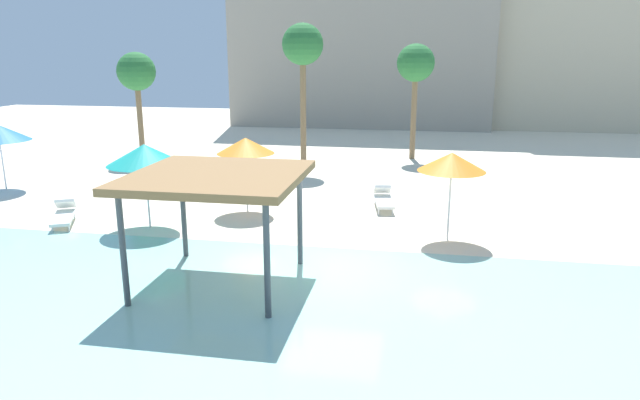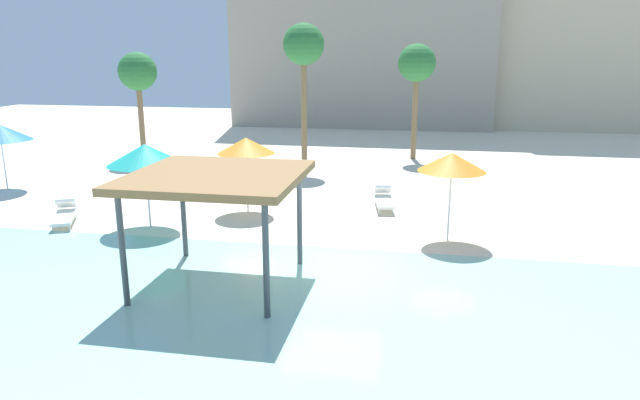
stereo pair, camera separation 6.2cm
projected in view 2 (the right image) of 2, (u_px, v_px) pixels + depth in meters
ground_plane at (335, 269)px, 14.84m from camera, size 80.00×80.00×0.00m
lagoon_water at (288, 378)px, 9.84m from camera, size 44.00×13.50×0.04m
shade_pavilion at (217, 181)px, 13.24m from camera, size 3.91×3.91×2.76m
beach_umbrella_blue_0 at (0, 132)px, 22.76m from camera, size 2.39×2.39×2.66m
beach_umbrella_orange_1 at (452, 162)px, 16.52m from camera, size 1.98×1.98×2.65m
beach_umbrella_teal_2 at (145, 154)px, 17.77m from camera, size 2.36×2.36×2.69m
beach_umbrella_orange_3 at (246, 146)px, 19.62m from camera, size 1.99×1.99×2.61m
lounge_chair_1 at (64, 214)px, 18.61m from camera, size 1.38×1.96×0.74m
lounge_chair_2 at (384, 199)px, 20.53m from camera, size 0.89×1.97×0.74m
palm_tree_0 at (304, 48)px, 26.10m from camera, size 1.90×1.90×6.73m
palm_tree_2 at (417, 65)px, 28.74m from camera, size 1.90×1.90×5.85m
palm_tree_3 at (138, 74)px, 28.43m from camera, size 1.90×1.90×5.44m
hotel_block_0 at (367, 23)px, 44.51m from camera, size 18.86×11.34×15.14m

